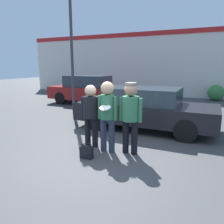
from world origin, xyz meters
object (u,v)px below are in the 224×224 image
(person_left, at_px, (91,110))
(shrub, at_px, (216,93))
(handbag, at_px, (87,152))
(person_middle_with_frisbee, at_px, (107,111))
(parked_car_far, at_px, (89,90))
(person_right, at_px, (130,111))
(street_lamp, at_px, (75,22))
(parked_car_near, at_px, (145,108))

(person_left, xyz_separation_m, shrub, (2.96, 9.96, -0.48))
(shrub, height_order, handbag, shrub)
(person_middle_with_frisbee, distance_m, parked_car_far, 7.07)
(person_middle_with_frisbee, height_order, person_right, person_middle_with_frisbee)
(person_left, xyz_separation_m, person_middle_with_frisbee, (0.54, -0.14, 0.06))
(person_right, relative_size, street_lamp, 0.27)
(parked_car_far, bearing_deg, person_right, -51.62)
(street_lamp, height_order, handbag, street_lamp)
(parked_car_near, distance_m, street_lamp, 4.64)
(person_middle_with_frisbee, bearing_deg, person_left, 165.04)
(person_middle_with_frisbee, relative_size, street_lamp, 0.27)
(shrub, bearing_deg, person_right, -100.68)
(parked_car_far, bearing_deg, handbag, -59.75)
(shrub, bearing_deg, handbag, -104.11)
(parked_car_far, bearing_deg, person_middle_with_frisbee, -55.64)
(person_left, distance_m, parked_car_far, 6.65)
(parked_car_near, bearing_deg, shrub, 74.30)
(person_right, bearing_deg, shrub, 79.32)
(person_middle_with_frisbee, height_order, parked_car_far, person_middle_with_frisbee)
(handbag, bearing_deg, person_right, 40.42)
(person_left, height_order, handbag, person_left)
(parked_car_near, bearing_deg, person_middle_with_frisbee, -95.77)
(street_lamp, bearing_deg, parked_car_far, 110.10)
(person_middle_with_frisbee, height_order, handbag, person_middle_with_frisbee)
(parked_car_near, height_order, shrub, parked_car_near)
(street_lamp, bearing_deg, parked_car_near, -16.82)
(parked_car_far, height_order, street_lamp, street_lamp)
(street_lamp, bearing_deg, shrub, 51.02)
(person_right, xyz_separation_m, parked_car_near, (-0.30, 2.20, -0.33))
(person_middle_with_frisbee, height_order, shrub, person_middle_with_frisbee)
(person_middle_with_frisbee, relative_size, parked_car_near, 0.38)
(handbag, bearing_deg, street_lamp, 125.89)
(parked_car_near, relative_size, street_lamp, 0.71)
(handbag, bearing_deg, shrub, 75.89)
(person_right, distance_m, parked_car_far, 7.29)
(person_left, relative_size, shrub, 1.68)
(person_right, relative_size, handbag, 5.35)
(parked_car_near, bearing_deg, parked_car_far, 140.26)
(person_middle_with_frisbee, height_order, parked_car_near, person_middle_with_frisbee)
(person_left, bearing_deg, person_right, -1.41)
(person_left, relative_size, person_right, 0.95)
(person_left, bearing_deg, shrub, 73.43)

